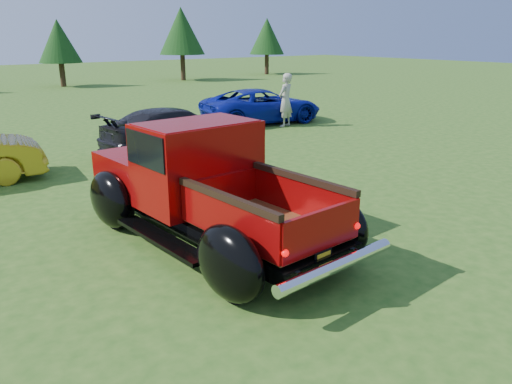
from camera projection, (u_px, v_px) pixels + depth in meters
The scene contains 8 objects.
ground at pixel (252, 263), 7.78m from camera, with size 120.00×120.00×0.00m, color #2A5518.
tree_mid_right at pixel (59, 41), 33.24m from camera, with size 2.82×2.82×4.40m.
tree_east at pixel (181, 31), 37.78m from camera, with size 3.46×3.46×5.40m.
tree_far_east at pixel (267, 36), 43.79m from camera, with size 3.07×3.07×4.80m.
pickup_truck at pixel (198, 183), 8.57m from camera, with size 2.90×5.60×2.03m.
show_car_grey at pixel (175, 130), 15.01m from camera, with size 1.86×4.58×1.33m, color black.
show_car_blue at pixel (262, 106), 19.95m from camera, with size 2.24×4.87×1.35m, color #0D1891.
spectator at pixel (286, 100), 19.04m from camera, with size 0.74×0.48×2.02m, color #A7A591.
Camera 1 is at (-4.18, -5.72, 3.40)m, focal length 35.00 mm.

